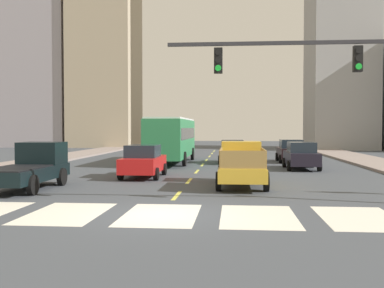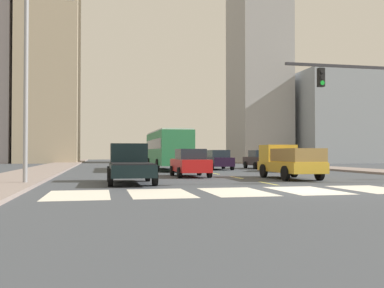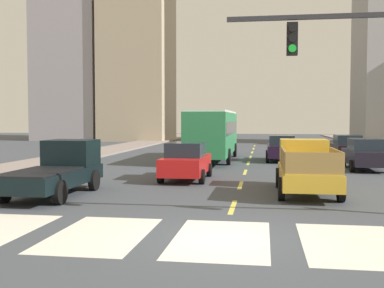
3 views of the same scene
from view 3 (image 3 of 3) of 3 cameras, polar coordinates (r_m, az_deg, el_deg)
The scene contains 22 objects.
ground_plane at distance 11.15m, azimuth 3.57°, elevation -11.36°, with size 160.00×160.00×0.00m, color #41464E.
sidewalk_left at distance 31.89m, azimuth -16.43°, elevation -1.97°, with size 3.74×110.00×0.15m, color gray.
crosswalk_stripe_2 at distance 11.76m, azimuth -10.94°, elevation -10.63°, with size 2.21×3.78×0.01m, color white.
crosswalk_stripe_3 at distance 11.15m, azimuth 3.57°, elevation -11.34°, with size 2.21×3.78×0.01m, color white.
crosswalk_stripe_4 at distance 11.28m, azimuth 18.75°, elevation -11.33°, with size 2.21×3.78×0.01m, color white.
lane_dash_0 at distance 15.05m, azimuth 4.94°, elevation -7.59°, with size 0.16×2.40×0.01m, color #DBD652.
lane_dash_1 at distance 19.98m, azimuth 5.88°, elevation -4.97°, with size 0.16×2.40×0.01m, color #DBD652.
lane_dash_2 at distance 24.94m, azimuth 6.44°, elevation -3.39°, with size 0.16×2.40×0.01m, color #DBD652.
lane_dash_3 at distance 29.91m, azimuth 6.81°, elevation -2.33°, with size 0.16×2.40×0.01m, color #DBD652.
lane_dash_4 at distance 34.89m, azimuth 7.08°, elevation -1.57°, with size 0.16×2.40×0.01m, color #DBD652.
lane_dash_5 at distance 39.87m, azimuth 7.28°, elevation -1.00°, with size 0.16×2.40×0.01m, color #DBD652.
lane_dash_6 at distance 44.86m, azimuth 7.44°, elevation -0.56°, with size 0.16×2.40×0.01m, color #DBD652.
lane_dash_7 at distance 49.85m, azimuth 7.56°, elevation -0.21°, with size 0.16×2.40×0.01m, color #DBD652.
pickup_stakebed at distance 18.41m, azimuth 13.59°, elevation -2.79°, with size 2.18×5.20×1.96m.
pickup_dark at distance 18.13m, azimuth -15.83°, elevation -2.96°, with size 2.18×5.20×1.96m.
city_bus at distance 31.69m, azimuth 2.59°, elevation 1.52°, with size 2.72×10.80×3.32m.
sedan_near_left at distance 33.65m, azimuth 18.21°, elevation -0.40°, with size 2.02×4.40×1.72m.
sedan_mid at distance 31.75m, azimuth 10.73°, elevation -0.50°, with size 2.02×4.40×1.72m.
sedan_far at distance 27.51m, azimuth 20.15°, elevation -1.16°, with size 2.02×4.40×1.72m.
sedan_near_right at distance 21.56m, azimuth -0.71°, elevation -2.08°, with size 2.02×4.40×1.72m.
block_mid_left at distance 66.63m, azimuth -14.38°, elevation 13.42°, with size 8.63×7.64×29.86m, color #9B949C.
block_low_left at distance 64.01m, azimuth -6.54°, elevation 12.91°, with size 8.44×9.56×27.61m, color tan.
Camera 3 is at (0.95, -10.76, 2.76)m, focal length 44.17 mm.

